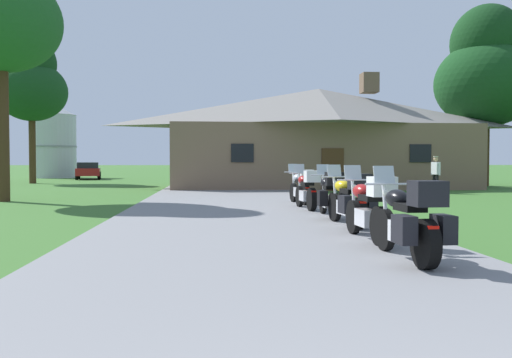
{
  "coord_description": "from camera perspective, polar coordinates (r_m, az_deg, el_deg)",
  "views": [
    {
      "loc": [
        -0.76,
        -1.01,
        1.41
      ],
      "look_at": [
        0.68,
        16.28,
        0.86
      ],
      "focal_mm": 37.38,
      "sensor_mm": 36.0,
      "label": 1
    }
  ],
  "objects": [
    {
      "name": "ground_plane",
      "position": [
        21.08,
        -2.69,
        -2.04
      ],
      "size": [
        500.0,
        500.0,
        0.0
      ],
      "primitive_type": "plane",
      "color": "#386628"
    },
    {
      "name": "asphalt_driveway",
      "position": [
        19.08,
        -2.47,
        -2.35
      ],
      "size": [
        6.4,
        80.0,
        0.06
      ],
      "primitive_type": "cube",
      "color": "slate",
      "rests_on": "ground"
    },
    {
      "name": "motorcycle_black_nearest_to_camera",
      "position": [
        7.49,
        16.2,
        -4.41
      ],
      "size": [
        0.74,
        2.08,
        1.3
      ],
      "rotation": [
        0.0,
        0.0,
        0.03
      ],
      "color": "black",
      "rests_on": "asphalt_driveway"
    },
    {
      "name": "motorcycle_red_second_in_row",
      "position": [
        9.39,
        12.0,
        -3.07
      ],
      "size": [
        0.66,
        2.08,
        1.3
      ],
      "rotation": [
        0.0,
        0.0,
        0.04
      ],
      "color": "black",
      "rests_on": "asphalt_driveway"
    },
    {
      "name": "motorcycle_yellow_third_in_row",
      "position": [
        11.4,
        10.05,
        -2.26
      ],
      "size": [
        0.85,
        2.08,
        1.3
      ],
      "rotation": [
        0.0,
        0.0,
        0.11
      ],
      "color": "black",
      "rests_on": "asphalt_driveway"
    },
    {
      "name": "motorcycle_black_fourth_in_row",
      "position": [
        13.16,
        7.93,
        -1.71
      ],
      "size": [
        0.75,
        2.08,
        1.3
      ],
      "rotation": [
        0.0,
        0.0,
        -0.04
      ],
      "color": "black",
      "rests_on": "asphalt_driveway"
    },
    {
      "name": "motorcycle_red_fifth_in_row",
      "position": [
        15.36,
        5.44,
        -1.16
      ],
      "size": [
        0.66,
        2.08,
        1.3
      ],
      "rotation": [
        0.0,
        0.0,
        0.07
      ],
      "color": "black",
      "rests_on": "asphalt_driveway"
    },
    {
      "name": "motorcycle_silver_farthest_in_row",
      "position": [
        17.32,
        4.79,
        -0.82
      ],
      "size": [
        0.71,
        2.08,
        1.3
      ],
      "rotation": [
        0.0,
        0.0,
        0.11
      ],
      "color": "black",
      "rests_on": "asphalt_driveway"
    },
    {
      "name": "stone_lodge",
      "position": [
        29.9,
        6.73,
        4.5
      ],
      "size": [
        16.85,
        7.3,
        6.39
      ],
      "color": "brown",
      "rests_on": "ground"
    },
    {
      "name": "bystander_white_shirt_near_lodge",
      "position": [
        25.34,
        18.67,
        0.66
      ],
      "size": [
        0.33,
        0.52,
        1.69
      ],
      "rotation": [
        0.0,
        0.0,
        5.06
      ],
      "color": "black",
      "rests_on": "ground"
    },
    {
      "name": "tree_right_of_lodge",
      "position": [
        34.82,
        23.44,
        10.49
      ],
      "size": [
        5.98,
        5.98,
        10.69
      ],
      "color": "#422D19",
      "rests_on": "ground"
    },
    {
      "name": "tree_left_near",
      "position": [
        21.85,
        -25.64,
        16.16
      ],
      "size": [
        4.23,
        4.23,
        9.71
      ],
      "color": "#422D19",
      "rests_on": "ground"
    },
    {
      "name": "tree_left_far",
      "position": [
        38.77,
        -22.89,
        9.4
      ],
      "size": [
        4.62,
        4.62,
        9.68
      ],
      "color": "#422D19",
      "rests_on": "ground"
    },
    {
      "name": "metal_silo_distant",
      "position": [
        51.62,
        -20.77,
        3.8
      ],
      "size": [
        3.91,
        3.91,
        6.62
      ],
      "color": "#B2B7BC",
      "rests_on": "ground"
    },
    {
      "name": "parked_red_suv_far_left",
      "position": [
        46.06,
        -17.49,
        0.93
      ],
      "size": [
        2.65,
        4.86,
        1.4
      ],
      "rotation": [
        0.0,
        0.0,
        0.18
      ],
      "color": "maroon",
      "rests_on": "ground"
    }
  ]
}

